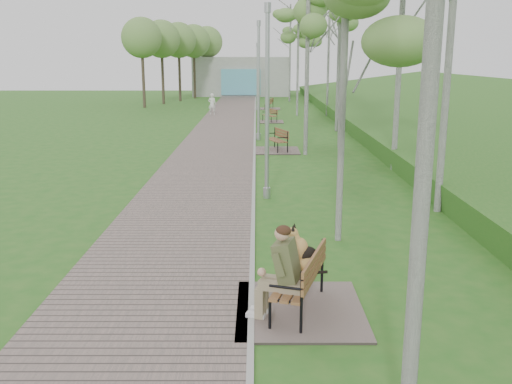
{
  "coord_description": "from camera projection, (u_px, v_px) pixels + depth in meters",
  "views": [
    {
      "loc": [
        0.08,
        -10.62,
        4.05
      ],
      "look_at": [
        0.07,
        1.09,
        1.26
      ],
      "focal_mm": 40.0,
      "sensor_mm": 36.0,
      "label": 1
    }
  ],
  "objects": [
    {
      "name": "walkway",
      "position": [
        224.0,
        130.0,
        32.18
      ],
      "size": [
        3.5,
        67.0,
        0.04
      ],
      "primitive_type": "cube",
      "color": "#6C5E57",
      "rests_on": "ground"
    },
    {
      "name": "birch_far_c",
      "position": [
        330.0,
        12.0,
        38.31
      ],
      "size": [
        2.54,
        2.54,
        8.89
      ],
      "color": "silver",
      "rests_on": "ground"
    },
    {
      "name": "birch_far_b",
      "position": [
        299.0,
        17.0,
        38.46
      ],
      "size": [
        2.31,
        2.31,
        8.44
      ],
      "color": "silver",
      "rests_on": "ground"
    },
    {
      "name": "bench_second",
      "position": [
        276.0,
        146.0,
        24.98
      ],
      "size": [
        1.93,
        2.15,
        1.19
      ],
      "color": "#6C5E57",
      "rests_on": "ground"
    },
    {
      "name": "lamp_post_second",
      "position": [
        259.0,
        85.0,
        27.7
      ],
      "size": [
        0.22,
        0.22,
        5.72
      ],
      "color": "#A1A4A9",
      "rests_on": "ground"
    },
    {
      "name": "building_north",
      "position": [
        241.0,
        76.0,
        60.39
      ],
      "size": [
        10.0,
        5.2,
        4.0
      ],
      "color": "#9E9E99",
      "rests_on": "ground"
    },
    {
      "name": "pedestrian_near",
      "position": [
        212.0,
        104.0,
        40.23
      ],
      "size": [
        0.6,
        0.43,
        1.53
      ],
      "primitive_type": "imported",
      "rotation": [
        0.0,
        0.0,
        3.02
      ],
      "color": "silver",
      "rests_on": "ground"
    },
    {
      "name": "embankment",
      "position": [
        477.0,
        134.0,
        30.71
      ],
      "size": [
        14.0,
        70.0,
        1.6
      ],
      "primitive_type": "cube",
      "color": "#467129",
      "rests_on": "ground"
    },
    {
      "name": "ground",
      "position": [
        252.0,
        267.0,
        11.27
      ],
      "size": [
        120.0,
        120.0,
        0.0
      ],
      "primitive_type": "plane",
      "color": "#27621C",
      "rests_on": "ground"
    },
    {
      "name": "birch_near_a",
      "position": [
        346.0,
        12.0,
        11.75
      ],
      "size": [
        2.29,
        2.29,
        6.29
      ],
      "color": "silver",
      "rests_on": "ground"
    },
    {
      "name": "lamp_post_near",
      "position": [
        267.0,
        110.0,
        16.12
      ],
      "size": [
        0.21,
        0.21,
        5.48
      ],
      "color": "#A1A4A9",
      "rests_on": "ground"
    },
    {
      "name": "lamp_post_far",
      "position": [
        257.0,
        75.0,
        52.86
      ],
      "size": [
        0.2,
        0.2,
        5.13
      ],
      "color": "#A1A4A9",
      "rests_on": "ground"
    },
    {
      "name": "bench_main",
      "position": [
        294.0,
        283.0,
        9.13
      ],
      "size": [
        2.06,
        2.29,
        1.79
      ],
      "color": "#6C5E57",
      "rests_on": "ground"
    },
    {
      "name": "lamp_post_third",
      "position": [
        257.0,
        79.0,
        43.52
      ],
      "size": [
        0.2,
        0.2,
        5.06
      ],
      "color": "#A1A4A9",
      "rests_on": "ground"
    },
    {
      "name": "birch_distant_a",
      "position": [
        290.0,
        22.0,
        50.67
      ],
      "size": [
        2.27,
        2.27,
        8.91
      ],
      "color": "silver",
      "rests_on": "ground"
    },
    {
      "name": "bench_third",
      "position": [
        270.0,
        119.0,
        36.05
      ],
      "size": [
        1.64,
        1.83,
        1.01
      ],
      "color": "#6C5E57",
      "rests_on": "ground"
    },
    {
      "name": "bench_far",
      "position": [
        269.0,
        107.0,
        45.03
      ],
      "size": [
        1.71,
        1.9,
        1.05
      ],
      "color": "#6C5E57",
      "rests_on": "ground"
    },
    {
      "name": "kerb",
      "position": [
        255.0,
        130.0,
        32.17
      ],
      "size": [
        0.1,
        67.0,
        0.05
      ],
      "primitive_type": "cube",
      "color": "#999993",
      "rests_on": "ground"
    },
    {
      "name": "birch_distant_b",
      "position": [
        308.0,
        33.0,
        50.1
      ],
      "size": [
        2.36,
        2.36,
        7.74
      ],
      "color": "silver",
      "rests_on": "ground"
    }
  ]
}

